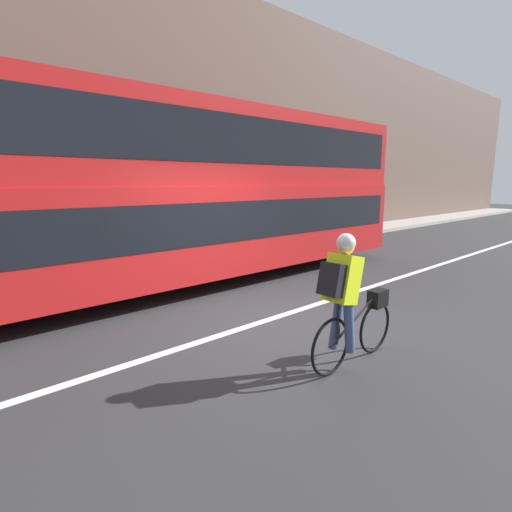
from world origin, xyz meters
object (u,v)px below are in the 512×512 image
bus (193,187)px  cyclist_on_bike (348,297)px  street_sign_post (179,205)px  trash_bin (265,230)px

bus → cyclist_on_bike: size_ratio=6.91×
cyclist_on_bike → street_sign_post: street_sign_post is taller
bus → trash_bin: (4.50, 2.54, -1.50)m
trash_bin → cyclist_on_bike: bearing=-127.6°
bus → trash_bin: bus is taller
bus → street_sign_post: bus is taller
street_sign_post → bus: bearing=-115.3°
cyclist_on_bike → street_sign_post: 7.46m
bus → street_sign_post: bearing=64.7°
trash_bin → street_sign_post: bearing=-179.9°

